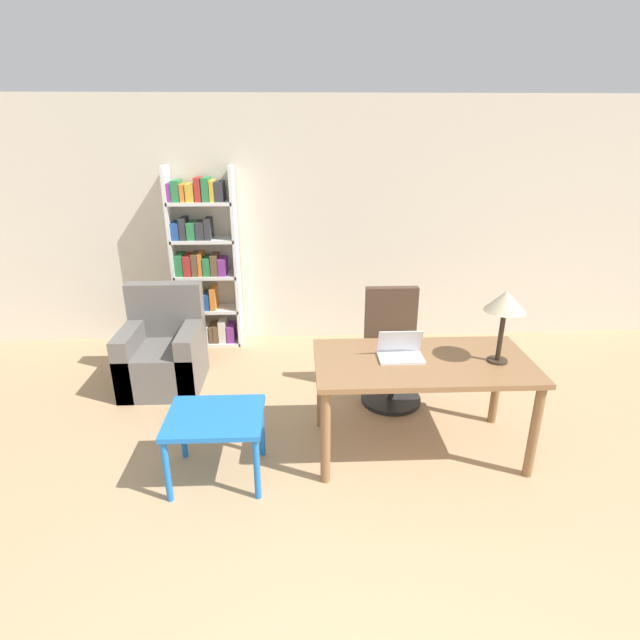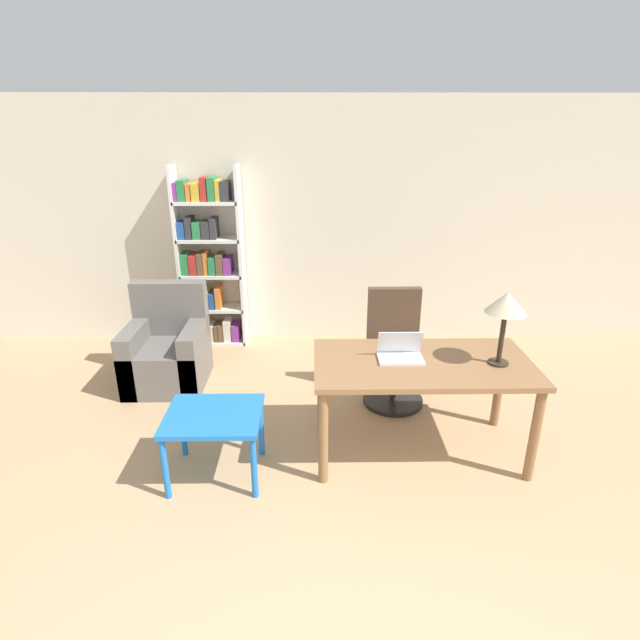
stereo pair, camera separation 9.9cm
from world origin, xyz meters
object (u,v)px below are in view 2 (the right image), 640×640
at_px(side_table_blue, 214,423).
at_px(armchair, 168,353).
at_px(bookshelf, 208,266).
at_px(table_lamp, 506,305).
at_px(office_chair, 394,354).
at_px(desk, 422,374).
at_px(laptop, 400,353).

height_order(side_table_blue, armchair, armchair).
bearing_deg(bookshelf, armchair, -104.31).
distance_m(table_lamp, side_table_blue, 2.20).
height_order(office_chair, side_table_blue, office_chair).
height_order(desk, office_chair, office_chair).
xyz_separation_m(side_table_blue, armchair, (-0.72, 1.43, -0.12)).
xyz_separation_m(laptop, side_table_blue, (-1.34, -0.32, -0.38)).
xyz_separation_m(laptop, office_chair, (0.09, 0.76, -0.37)).
distance_m(laptop, side_table_blue, 1.43).
bearing_deg(laptop, side_table_blue, -166.66).
distance_m(desk, table_lamp, 0.77).
xyz_separation_m(laptop, table_lamp, (0.70, -0.09, 0.40)).
relative_size(armchair, bookshelf, 0.48).
height_order(laptop, bookshelf, bookshelf).
relative_size(table_lamp, side_table_blue, 0.81).
bearing_deg(laptop, armchair, 151.71).
distance_m(desk, bookshelf, 2.93).
distance_m(armchair, bookshelf, 1.19).
bearing_deg(armchair, table_lamp, -23.55).
relative_size(desk, armchair, 1.66).
relative_size(laptop, table_lamp, 0.61).
distance_m(desk, armchair, 2.54).
height_order(side_table_blue, bookshelf, bookshelf).
xyz_separation_m(desk, laptop, (-0.16, 0.05, 0.15)).
height_order(desk, laptop, laptop).
relative_size(desk, table_lamp, 2.94).
relative_size(side_table_blue, armchair, 0.69).
bearing_deg(table_lamp, armchair, 156.45).
bearing_deg(armchair, desk, -27.50).
xyz_separation_m(desk, table_lamp, (0.54, -0.04, 0.55)).
height_order(office_chair, bookshelf, bookshelf).
relative_size(table_lamp, office_chair, 0.52).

